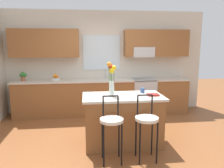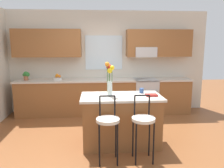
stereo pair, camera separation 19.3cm
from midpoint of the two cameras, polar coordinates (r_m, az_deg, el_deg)
ground_plane at (r=4.42m, az=-1.85°, el=-14.18°), size 14.00×14.00×0.00m
back_wall_assembly at (r=6.02m, az=-3.39°, el=7.15°), size 5.60×0.50×2.70m
counter_run at (r=5.88m, az=-3.31°, el=-3.19°), size 4.56×0.64×0.92m
sink_faucet at (r=5.92m, az=-2.64°, el=2.76°), size 0.02×0.13×0.23m
oven_range at (r=6.02m, az=7.03°, el=-2.99°), size 0.60×0.64×0.92m
kitchen_island at (r=4.10m, az=1.40°, el=-9.22°), size 1.43×0.78×0.92m
bar_stool_near at (r=3.45m, az=-1.73°, el=-10.00°), size 0.36×0.36×1.04m
bar_stool_middle at (r=3.54m, az=7.31°, el=-9.56°), size 0.36×0.36×1.04m
flower_vase at (r=3.86m, az=-1.56°, el=1.78°), size 0.16×0.16×0.61m
mug_ceramic at (r=4.22m, az=6.54°, el=-1.64°), size 0.08×0.08×0.09m
cookbook at (r=4.01m, az=9.11°, el=-2.74°), size 0.20×0.15×0.03m
fruit_bowl_oranges at (r=5.85m, az=-15.30°, el=1.42°), size 0.24×0.24×0.16m
potted_plant_small at (r=6.00m, az=-22.72°, el=1.97°), size 0.18×0.12×0.23m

